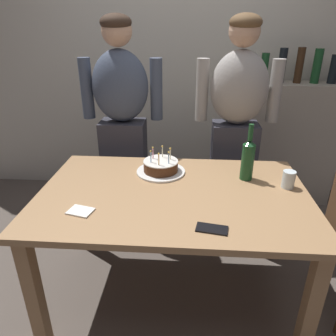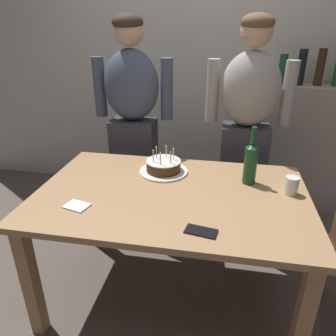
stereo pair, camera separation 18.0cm
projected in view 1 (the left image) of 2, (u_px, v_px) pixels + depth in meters
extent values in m
plane|color=#564C44|center=(173.00, 291.00, 2.06)|extent=(10.00, 10.00, 0.00)
cube|color=beige|center=(183.00, 58.00, 2.93)|extent=(5.20, 0.10, 2.60)
cube|color=#A37A51|center=(173.00, 195.00, 1.76)|extent=(1.50, 0.96, 0.03)
cube|color=#A37A51|center=(34.00, 294.00, 1.59)|extent=(0.07, 0.07, 0.70)
cube|color=#A37A51|center=(310.00, 310.00, 1.50)|extent=(0.07, 0.07, 0.70)
cube|color=#A37A51|center=(85.00, 208.00, 2.33)|extent=(0.07, 0.07, 0.70)
cube|color=#A37A51|center=(271.00, 215.00, 2.24)|extent=(0.07, 0.07, 0.70)
cylinder|color=white|center=(161.00, 172.00, 1.98)|extent=(0.30, 0.30, 0.01)
cylinder|color=#512D19|center=(161.00, 166.00, 1.97)|extent=(0.21, 0.21, 0.06)
cylinder|color=silver|center=(161.00, 161.00, 1.95)|extent=(0.22, 0.22, 0.01)
cylinder|color=beige|center=(162.00, 152.00, 2.00)|extent=(0.01, 0.01, 0.07)
sphere|color=#F9C64C|center=(162.00, 146.00, 1.98)|extent=(0.01, 0.01, 0.01)
cylinder|color=pink|center=(153.00, 153.00, 1.98)|extent=(0.01, 0.01, 0.07)
sphere|color=#F9C64C|center=(153.00, 148.00, 1.96)|extent=(0.01, 0.01, 0.01)
cylinder|color=#93B7DB|center=(151.00, 157.00, 1.92)|extent=(0.01, 0.01, 0.07)
sphere|color=#F9C64C|center=(151.00, 151.00, 1.90)|extent=(0.01, 0.01, 0.01)
cylinder|color=#EAB266|center=(159.00, 160.00, 1.88)|extent=(0.01, 0.01, 0.07)
sphere|color=#F9C64C|center=(159.00, 154.00, 1.87)|extent=(0.01, 0.01, 0.01)
cylinder|color=#93B7DB|center=(169.00, 158.00, 1.90)|extent=(0.01, 0.01, 0.07)
sphere|color=#F9C64C|center=(169.00, 152.00, 1.89)|extent=(0.01, 0.01, 0.01)
cylinder|color=beige|center=(170.00, 155.00, 1.96)|extent=(0.01, 0.01, 0.07)
sphere|color=#F9C64C|center=(170.00, 149.00, 1.94)|extent=(0.01, 0.01, 0.01)
cylinder|color=silver|center=(288.00, 179.00, 1.78)|extent=(0.07, 0.07, 0.10)
cylinder|color=#194723|center=(247.00, 162.00, 1.86)|extent=(0.08, 0.08, 0.22)
cone|color=#194723|center=(250.00, 143.00, 1.81)|extent=(0.08, 0.08, 0.03)
cylinder|color=#194723|center=(251.00, 132.00, 1.78)|extent=(0.03, 0.03, 0.10)
cube|color=black|center=(212.00, 229.00, 1.43)|extent=(0.15, 0.10, 0.01)
cube|color=white|center=(81.00, 211.00, 1.57)|extent=(0.14, 0.12, 0.01)
cube|color=#33333D|center=(126.00, 176.00, 2.58)|extent=(0.34, 0.23, 0.92)
ellipsoid|color=#424C60|center=(120.00, 86.00, 2.28)|extent=(0.41, 0.27, 0.52)
sphere|color=tan|center=(117.00, 31.00, 2.13)|extent=(0.21, 0.21, 0.21)
ellipsoid|color=#38281E|center=(116.00, 22.00, 2.09)|extent=(0.21, 0.21, 0.12)
cylinder|color=#424C60|center=(156.00, 90.00, 2.30)|extent=(0.09, 0.09, 0.44)
cylinder|color=#424C60|center=(87.00, 89.00, 2.34)|extent=(0.09, 0.09, 0.44)
cube|color=#33333D|center=(231.00, 179.00, 2.53)|extent=(0.34, 0.23, 0.92)
ellipsoid|color=#9E9993|center=(239.00, 88.00, 2.23)|extent=(0.41, 0.27, 0.52)
sphere|color=tan|center=(245.00, 31.00, 2.07)|extent=(0.21, 0.21, 0.21)
ellipsoid|color=brown|center=(246.00, 22.00, 2.04)|extent=(0.21, 0.21, 0.12)
cylinder|color=#9E9993|center=(275.00, 91.00, 2.25)|extent=(0.09, 0.09, 0.44)
cylinder|color=#9E9993|center=(202.00, 90.00, 2.28)|extent=(0.09, 0.09, 0.44)
cylinder|color=brown|center=(321.00, 258.00, 2.02)|extent=(0.04, 0.04, 0.45)
cube|color=#9E9384|center=(286.00, 144.00, 2.97)|extent=(0.86, 0.30, 1.12)
cylinder|color=#194723|center=(264.00, 68.00, 2.70)|extent=(0.06, 0.06, 0.25)
cylinder|color=black|center=(282.00, 66.00, 2.69)|extent=(0.07, 0.07, 0.29)
cylinder|color=#382314|center=(299.00, 65.00, 2.67)|extent=(0.06, 0.06, 0.29)
cylinder|color=#194723|center=(317.00, 66.00, 2.67)|extent=(0.07, 0.07, 0.28)
cylinder|color=black|center=(334.00, 69.00, 2.67)|extent=(0.08, 0.08, 0.24)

